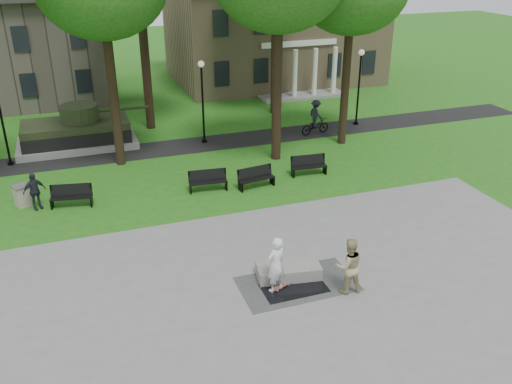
% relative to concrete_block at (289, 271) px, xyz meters
% --- Properties ---
extents(ground, '(120.00, 120.00, 0.00)m').
position_rel_concrete_block_xyz_m(ground, '(0.24, 2.24, -0.24)').
color(ground, '#1B5F16').
rests_on(ground, ground).
extents(plaza, '(22.00, 16.00, 0.02)m').
position_rel_concrete_block_xyz_m(plaza, '(0.24, -2.76, -0.23)').
color(plaza, gray).
rests_on(plaza, ground).
extents(footpath, '(44.00, 2.60, 0.01)m').
position_rel_concrete_block_xyz_m(footpath, '(0.24, 14.24, -0.24)').
color(footpath, black).
rests_on(footpath, ground).
extents(building_right, '(17.00, 12.00, 8.60)m').
position_rel_concrete_block_xyz_m(building_right, '(10.24, 28.24, 4.10)').
color(building_right, '#9E8460').
rests_on(building_right, ground).
extents(lamp_left, '(0.36, 0.36, 4.73)m').
position_rel_concrete_block_xyz_m(lamp_left, '(-9.76, 14.54, 2.55)').
color(lamp_left, black).
rests_on(lamp_left, ground).
extents(lamp_mid, '(0.36, 0.36, 4.73)m').
position_rel_concrete_block_xyz_m(lamp_mid, '(0.74, 14.54, 2.55)').
color(lamp_mid, black).
rests_on(lamp_mid, ground).
extents(lamp_right, '(0.36, 0.36, 4.73)m').
position_rel_concrete_block_xyz_m(lamp_right, '(10.74, 14.54, 2.55)').
color(lamp_right, black).
rests_on(lamp_right, ground).
extents(tank_monument, '(7.45, 3.40, 2.40)m').
position_rel_concrete_block_xyz_m(tank_monument, '(-6.22, 16.24, 0.61)').
color(tank_monument, gray).
rests_on(tank_monument, ground).
extents(puddle, '(2.20, 1.20, 0.00)m').
position_rel_concrete_block_xyz_m(puddle, '(-0.09, -0.74, -0.22)').
color(puddle, black).
rests_on(puddle, plaza).
extents(concrete_block, '(2.33, 1.34, 0.45)m').
position_rel_concrete_block_xyz_m(concrete_block, '(0.00, 0.00, 0.00)').
color(concrete_block, gray).
rests_on(concrete_block, plaza).
extents(skateboard, '(0.80, 0.47, 0.07)m').
position_rel_concrete_block_xyz_m(skateboard, '(-0.47, -0.54, -0.19)').
color(skateboard, brown).
rests_on(skateboard, plaza).
extents(skateboarder, '(0.86, 0.71, 2.01)m').
position_rel_concrete_block_xyz_m(skateboarder, '(-0.73, -0.61, 0.78)').
color(skateboarder, silver).
rests_on(skateboarder, plaza).
extents(friend_watching, '(1.03, 0.84, 1.99)m').
position_rel_concrete_block_xyz_m(friend_watching, '(1.51, -1.47, 0.77)').
color(friend_watching, tan).
rests_on(friend_watching, plaza).
extents(pedestrian_walker, '(1.08, 0.78, 1.70)m').
position_rel_concrete_block_xyz_m(pedestrian_walker, '(-8.38, 8.60, 0.60)').
color(pedestrian_walker, '#21232C').
rests_on(pedestrian_walker, ground).
extents(cyclist, '(1.99, 1.16, 2.12)m').
position_rel_concrete_block_xyz_m(cyclist, '(7.47, 13.73, 0.62)').
color(cyclist, black).
rests_on(cyclist, ground).
extents(park_bench_0, '(1.85, 0.88, 1.00)m').
position_rel_concrete_block_xyz_m(park_bench_0, '(-6.92, 8.38, 0.28)').
color(park_bench_0, black).
rests_on(park_bench_0, ground).
extents(park_bench_1, '(1.84, 0.71, 1.00)m').
position_rel_concrete_block_xyz_m(park_bench_1, '(-0.79, 7.98, 0.28)').
color(park_bench_1, black).
rests_on(park_bench_1, ground).
extents(park_bench_2, '(1.85, 0.77, 1.00)m').
position_rel_concrete_block_xyz_m(park_bench_2, '(1.47, 7.56, 0.28)').
color(park_bench_2, black).
rests_on(park_bench_2, ground).
extents(park_bench_3, '(1.83, 0.68, 1.00)m').
position_rel_concrete_block_xyz_m(park_bench_3, '(4.46, 8.13, 0.28)').
color(park_bench_3, black).
rests_on(park_bench_3, ground).
extents(trash_bin, '(0.87, 0.87, 0.96)m').
position_rel_concrete_block_xyz_m(trash_bin, '(-8.95, 9.15, 0.24)').
color(trash_bin, '#9B9680').
rests_on(trash_bin, ground).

